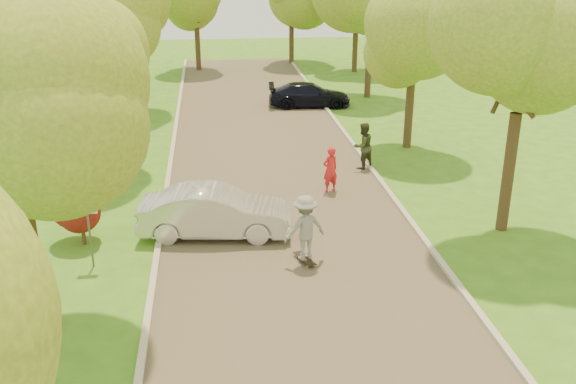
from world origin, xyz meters
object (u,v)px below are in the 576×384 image
street_sign (88,216)px  silver_sedan (215,212)px  dark_sedan (309,95)px  skateboarder (305,228)px  person_olive (363,146)px  person_striped (330,170)px  longboard (305,259)px

street_sign → silver_sedan: street_sign is taller
dark_sedan → street_sign: bearing=157.9°
skateboarder → person_olive: (3.53, 7.87, -0.14)m
person_striped → person_olive: (1.79, 2.44, 0.09)m
longboard → person_striped: (1.74, 5.43, 0.75)m
street_sign → silver_sedan: bearing=25.7°
person_striped → person_olive: 3.03m
longboard → dark_sedan: bearing=-117.7°
person_olive → street_sign: bearing=8.6°
street_sign → person_striped: size_ratio=1.26×
silver_sedan → skateboarder: (2.50, -2.17, 0.31)m
longboard → skateboarder: (0.00, 0.00, 0.98)m
dark_sedan → skateboarder: skateboarder is taller
skateboarder → person_striped: skateboarder is taller
street_sign → person_striped: (7.74, 4.95, -0.70)m
skateboarder → silver_sedan: bearing=-59.5°
dark_sedan → person_olive: size_ratio=2.39×
dark_sedan → longboard: (-3.03, -18.62, -0.55)m
dark_sedan → person_striped: size_ratio=2.64×
person_striped → person_olive: bearing=-150.8°
longboard → skateboarder: 0.98m
silver_sedan → longboard: 3.38m
dark_sedan → skateboarder: bearing=175.1°
person_olive → silver_sedan: bearing=14.2°
skateboarder → person_striped: size_ratio=1.12×
street_sign → skateboarder: size_ratio=1.13×
silver_sedan → person_striped: 5.35m
skateboarder → person_olive: skateboarder is taller
person_olive → dark_sedan: bearing=-116.5°
silver_sedan → person_striped: bearing=-45.5°
silver_sedan → dark_sedan: 17.35m
skateboarder → person_striped: 5.71m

